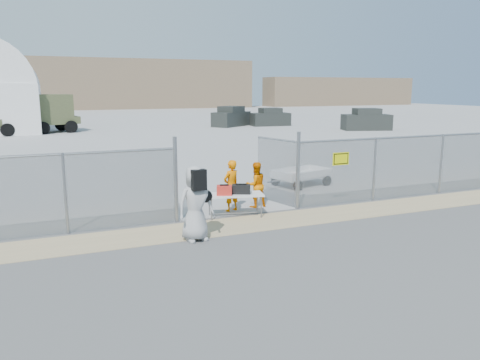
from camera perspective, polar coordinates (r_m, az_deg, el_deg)
name	(u,v)px	position (r m, az deg, el deg)	size (l,w,h in m)	color
ground	(268,233)	(12.72, 3.44, -6.49)	(160.00, 160.00, 0.00)	#4F4E4E
tarmac_inside	(101,124)	(53.31, -16.64, 6.59)	(160.00, 80.00, 0.01)	#9D9D9D
dirt_strip	(253,223)	(13.58, 1.61, -5.29)	(44.00, 1.60, 0.01)	tan
distant_hills	(106,84)	(89.50, -15.99, 11.19)	(140.00, 6.00, 9.00)	#7F684F
chain_link_fence	(240,180)	(14.22, 0.00, 0.00)	(40.00, 0.20, 2.20)	gray
folding_table	(235,205)	(14.16, -0.61, -3.12)	(1.69, 0.70, 0.72)	white
orange_bag	(224,190)	(13.93, -1.93, -1.26)	(0.45, 0.30, 0.28)	red
black_duffel	(241,189)	(14.10, 0.14, -1.12)	(0.55, 0.32, 0.27)	black
security_worker_left	(231,186)	(14.72, -1.08, -0.72)	(0.60, 0.39, 1.64)	orange
security_worker_right	(256,185)	(15.25, 1.92, -0.59)	(0.73, 0.57, 1.49)	orange
visitor	(195,203)	(11.94, -5.45, -2.86)	(0.95, 0.62, 1.94)	#A5A5A5
utility_trailer	(301,177)	(18.83, 7.48, 0.38)	(2.94, 1.52, 0.71)	white
military_truck	(35,114)	(43.83, -23.72, 7.37)	(6.89, 2.55, 3.29)	#505633
parked_vehicle_near	(231,117)	(47.72, -1.09, 7.74)	(4.35, 1.97, 1.97)	#2A2D2A
parked_vehicle_mid	(270,117)	(48.45, 3.71, 7.66)	(3.93, 1.78, 1.78)	#2A2D2A
parked_vehicle_far	(366,120)	(44.90, 15.16, 7.13)	(4.31, 1.95, 1.95)	#2A2D2A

